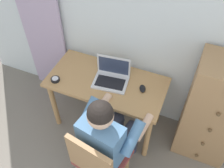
% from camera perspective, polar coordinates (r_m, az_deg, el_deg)
% --- Properties ---
extents(wall_back, '(4.80, 0.05, 2.50)m').
position_cam_1_polar(wall_back, '(2.36, 14.45, 11.90)').
color(wall_back, silver).
rests_on(wall_back, ground_plane).
extents(curtain_panel, '(0.52, 0.03, 2.24)m').
position_cam_1_polar(curtain_panel, '(2.87, -16.35, 15.28)').
color(curtain_panel, '#B29EBC').
rests_on(curtain_panel, ground_plane).
extents(desk, '(1.20, 0.59, 0.72)m').
position_cam_1_polar(desk, '(2.61, -1.18, -1.01)').
color(desk, tan).
rests_on(desk, ground_plane).
extents(dresser, '(0.53, 0.43, 1.22)m').
position_cam_1_polar(dresser, '(2.61, 21.96, -6.02)').
color(dresser, '#9E754C').
rests_on(dresser, ground_plane).
extents(chair, '(0.48, 0.47, 0.90)m').
position_cam_1_polar(chair, '(2.29, -3.10, -16.88)').
color(chair, brown).
rests_on(chair, ground_plane).
extents(person_seated, '(0.60, 0.63, 1.21)m').
position_cam_1_polar(person_seated, '(2.20, -0.59, -11.17)').
color(person_seated, '#33384C').
rests_on(person_seated, ground_plane).
extents(laptop, '(0.37, 0.29, 0.24)m').
position_cam_1_polar(laptop, '(2.51, -0.10, 1.70)').
color(laptop, silver).
rests_on(laptop, desk).
extents(computer_mouse, '(0.09, 0.11, 0.03)m').
position_cam_1_polar(computer_mouse, '(2.46, 6.94, -1.03)').
color(computer_mouse, black).
rests_on(computer_mouse, desk).
extents(desk_clock, '(0.09, 0.09, 0.03)m').
position_cam_1_polar(desk_clock, '(2.59, -12.75, 1.03)').
color(desk_clock, black).
rests_on(desk_clock, desk).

